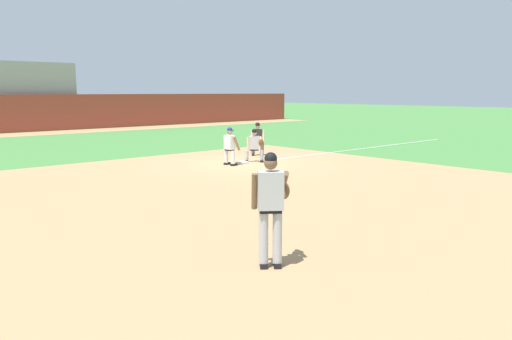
{
  "coord_description": "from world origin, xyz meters",
  "views": [
    {
      "loc": [
        -12.42,
        -14.73,
        2.78
      ],
      "look_at": [
        -5.03,
        -6.44,
        1.03
      ],
      "focal_mm": 35.0,
      "sensor_mm": 36.0,
      "label": 1
    }
  ],
  "objects_px": {
    "first_base_bag": "(242,163)",
    "pitcher": "(271,203)",
    "first_baseman": "(255,144)",
    "baserunner": "(230,145)",
    "baseball": "(268,187)",
    "umpire": "(258,138)"
  },
  "relations": [
    {
      "from": "first_base_bag",
      "to": "baseball",
      "type": "distance_m",
      "value": 5.01
    },
    {
      "from": "baseball",
      "to": "first_baseman",
      "type": "relative_size",
      "value": 0.06
    },
    {
      "from": "first_baseman",
      "to": "umpire",
      "type": "xyz_separation_m",
      "value": [
        1.52,
        1.52,
        0.06
      ]
    },
    {
      "from": "pitcher",
      "to": "baserunner",
      "type": "xyz_separation_m",
      "value": [
        6.51,
        9.16,
        -0.27
      ]
    },
    {
      "from": "baseball",
      "to": "umpire",
      "type": "bearing_deg",
      "value": 50.5
    },
    {
      "from": "first_baseman",
      "to": "baserunner",
      "type": "distance_m",
      "value": 1.25
    },
    {
      "from": "baseball",
      "to": "first_baseman",
      "type": "height_order",
      "value": "first_baseman"
    },
    {
      "from": "first_base_bag",
      "to": "first_baseman",
      "type": "distance_m",
      "value": 0.93
    },
    {
      "from": "baseball",
      "to": "baserunner",
      "type": "xyz_separation_m",
      "value": [
        1.98,
        4.26,
        0.76
      ]
    },
    {
      "from": "baseball",
      "to": "baserunner",
      "type": "relative_size",
      "value": 0.05
    },
    {
      "from": "pitcher",
      "to": "first_baseman",
      "type": "distance_m",
      "value": 12.0
    },
    {
      "from": "pitcher",
      "to": "baseball",
      "type": "bearing_deg",
      "value": 47.27
    },
    {
      "from": "first_baseman",
      "to": "pitcher",
      "type": "bearing_deg",
      "value": -130.33
    },
    {
      "from": "baseball",
      "to": "pitcher",
      "type": "distance_m",
      "value": 6.75
    },
    {
      "from": "pitcher",
      "to": "first_baseman",
      "type": "height_order",
      "value": "pitcher"
    },
    {
      "from": "first_base_bag",
      "to": "pitcher",
      "type": "height_order",
      "value": "pitcher"
    },
    {
      "from": "first_base_bag",
      "to": "baseball",
      "type": "xyz_separation_m",
      "value": [
        -2.61,
        -4.27,
        -0.01
      ]
    },
    {
      "from": "umpire",
      "to": "pitcher",
      "type": "bearing_deg",
      "value": -131.03
    },
    {
      "from": "first_baseman",
      "to": "umpire",
      "type": "relative_size",
      "value": 0.92
    },
    {
      "from": "pitcher",
      "to": "first_baseman",
      "type": "bearing_deg",
      "value": 49.67
    },
    {
      "from": "baserunner",
      "to": "umpire",
      "type": "xyz_separation_m",
      "value": [
        2.77,
        1.51,
        0.0
      ]
    },
    {
      "from": "pitcher",
      "to": "baserunner",
      "type": "bearing_deg",
      "value": 54.59
    }
  ]
}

